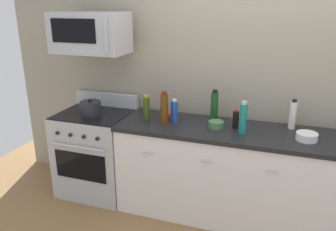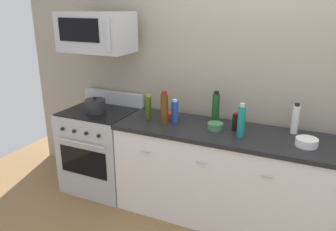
{
  "view_description": "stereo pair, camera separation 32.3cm",
  "coord_description": "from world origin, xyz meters",
  "px_view_note": "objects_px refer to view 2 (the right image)",
  "views": [
    {
      "loc": [
        0.27,
        -2.94,
        2.04
      ],
      "look_at": [
        -0.72,
        -0.05,
        1.01
      ],
      "focal_mm": 35.99,
      "sensor_mm": 36.0,
      "label": 1
    },
    {
      "loc": [
        0.57,
        -2.82,
        2.04
      ],
      "look_at": [
        -0.72,
        -0.05,
        1.01
      ],
      "focal_mm": 35.99,
      "sensor_mm": 36.0,
      "label": 2
    }
  ],
  "objects_px": {
    "bottle_wine_green": "(216,108)",
    "stockpot": "(95,106)",
    "bottle_wine_amber": "(164,109)",
    "bottle_sparkling_teal": "(241,121)",
    "microwave": "(96,32)",
    "bowl_white_ceramic": "(307,142)",
    "bowl_red_small": "(172,114)",
    "bottle_soda_blue": "(175,111)",
    "bottle_vinegar_white": "(295,119)",
    "bottle_olive_oil": "(148,107)",
    "bottle_soy_sauce_dark": "(235,122)",
    "bowl_green_glaze": "(215,126)",
    "range_oven": "(102,149)"
  },
  "relations": [
    {
      "from": "bottle_soy_sauce_dark",
      "to": "bottle_vinegar_white",
      "type": "xyz_separation_m",
      "value": [
        0.5,
        0.16,
        0.05
      ]
    },
    {
      "from": "bottle_soda_blue",
      "to": "stockpot",
      "type": "distance_m",
      "value": 0.9
    },
    {
      "from": "bottle_soda_blue",
      "to": "bottle_soy_sauce_dark",
      "type": "distance_m",
      "value": 0.59
    },
    {
      "from": "range_oven",
      "to": "bottle_soda_blue",
      "type": "bearing_deg",
      "value": 1.35
    },
    {
      "from": "bottle_sparkling_teal",
      "to": "bottle_vinegar_white",
      "type": "xyz_separation_m",
      "value": [
        0.42,
        0.28,
        -0.01
      ]
    },
    {
      "from": "microwave",
      "to": "bottle_olive_oil",
      "type": "xyz_separation_m",
      "value": [
        0.61,
        -0.04,
        -0.71
      ]
    },
    {
      "from": "bottle_wine_amber",
      "to": "microwave",
      "type": "bearing_deg",
      "value": 172.5
    },
    {
      "from": "bottle_sparkling_teal",
      "to": "bowl_white_ceramic",
      "type": "bearing_deg",
      "value": 2.09
    },
    {
      "from": "bowl_white_ceramic",
      "to": "bowl_red_small",
      "type": "bearing_deg",
      "value": 170.5
    },
    {
      "from": "microwave",
      "to": "bowl_white_ceramic",
      "type": "distance_m",
      "value": 2.25
    },
    {
      "from": "bottle_soy_sauce_dark",
      "to": "bottle_olive_oil",
      "type": "bearing_deg",
      "value": -177.3
    },
    {
      "from": "microwave",
      "to": "bottle_sparkling_teal",
      "type": "bearing_deg",
      "value": -4.28
    },
    {
      "from": "stockpot",
      "to": "bottle_vinegar_white",
      "type": "bearing_deg",
      "value": 7.41
    },
    {
      "from": "bottle_wine_amber",
      "to": "bottle_olive_oil",
      "type": "relative_size",
      "value": 1.28
    },
    {
      "from": "bottle_soy_sauce_dark",
      "to": "bottle_vinegar_white",
      "type": "height_order",
      "value": "bottle_vinegar_white"
    },
    {
      "from": "bottle_wine_amber",
      "to": "bottle_wine_green",
      "type": "distance_m",
      "value": 0.5
    },
    {
      "from": "bottle_wine_green",
      "to": "stockpot",
      "type": "height_order",
      "value": "bottle_wine_green"
    },
    {
      "from": "bowl_white_ceramic",
      "to": "bottle_wine_green",
      "type": "bearing_deg",
      "value": 164.54
    },
    {
      "from": "bottle_wine_amber",
      "to": "bowl_red_small",
      "type": "xyz_separation_m",
      "value": [
        -0.02,
        0.23,
        -0.13
      ]
    },
    {
      "from": "range_oven",
      "to": "bottle_soy_sauce_dark",
      "type": "height_order",
      "value": "bottle_soy_sauce_dark"
    },
    {
      "from": "bottle_wine_amber",
      "to": "bottle_soda_blue",
      "type": "relative_size",
      "value": 1.4
    },
    {
      "from": "bottle_sparkling_teal",
      "to": "microwave",
      "type": "bearing_deg",
      "value": 175.72
    },
    {
      "from": "bottle_wine_green",
      "to": "bowl_white_ceramic",
      "type": "distance_m",
      "value": 0.89
    },
    {
      "from": "bottle_soda_blue",
      "to": "bottle_vinegar_white",
      "type": "relative_size",
      "value": 0.82
    },
    {
      "from": "bottle_wine_amber",
      "to": "bottle_sparkling_teal",
      "type": "distance_m",
      "value": 0.74
    },
    {
      "from": "bowl_green_glaze",
      "to": "bowl_red_small",
      "type": "distance_m",
      "value": 0.54
    },
    {
      "from": "range_oven",
      "to": "bowl_green_glaze",
      "type": "bearing_deg",
      "value": -0.09
    },
    {
      "from": "bottle_wine_amber",
      "to": "bowl_red_small",
      "type": "distance_m",
      "value": 0.26
    },
    {
      "from": "microwave",
      "to": "bottle_sparkling_teal",
      "type": "xyz_separation_m",
      "value": [
        1.56,
        -0.12,
        -0.69
      ]
    },
    {
      "from": "bottle_wine_green",
      "to": "bottle_vinegar_white",
      "type": "distance_m",
      "value": 0.73
    },
    {
      "from": "bowl_green_glaze",
      "to": "bowl_white_ceramic",
      "type": "bearing_deg",
      "value": -3.63
    },
    {
      "from": "bottle_wine_green",
      "to": "bottle_vinegar_white",
      "type": "relative_size",
      "value": 1.12
    },
    {
      "from": "bottle_sparkling_teal",
      "to": "bottle_soy_sauce_dark",
      "type": "distance_m",
      "value": 0.15
    },
    {
      "from": "bottle_sparkling_teal",
      "to": "bottle_soda_blue",
      "type": "bearing_deg",
      "value": 172.09
    },
    {
      "from": "microwave",
      "to": "bottle_olive_oil",
      "type": "bearing_deg",
      "value": -3.75
    },
    {
      "from": "bowl_red_small",
      "to": "stockpot",
      "type": "height_order",
      "value": "stockpot"
    },
    {
      "from": "range_oven",
      "to": "bowl_red_small",
      "type": "height_order",
      "value": "range_oven"
    },
    {
      "from": "microwave",
      "to": "bottle_soda_blue",
      "type": "relative_size",
      "value": 3.22
    },
    {
      "from": "microwave",
      "to": "bowl_red_small",
      "type": "relative_size",
      "value": 5.42
    },
    {
      "from": "bottle_olive_oil",
      "to": "bowl_red_small",
      "type": "bearing_deg",
      "value": 39.83
    },
    {
      "from": "bottle_soda_blue",
      "to": "bowl_green_glaze",
      "type": "xyz_separation_m",
      "value": [
        0.42,
        -0.02,
        -0.08
      ]
    },
    {
      "from": "bottle_vinegar_white",
      "to": "microwave",
      "type": "bearing_deg",
      "value": -175.4
    },
    {
      "from": "bottle_olive_oil",
      "to": "bowl_white_ceramic",
      "type": "bearing_deg",
      "value": -2.2
    },
    {
      "from": "bottle_olive_oil",
      "to": "stockpot",
      "type": "xyz_separation_m",
      "value": [
        -0.61,
        -0.06,
        -0.05
      ]
    },
    {
      "from": "microwave",
      "to": "bottle_wine_green",
      "type": "bearing_deg",
      "value": 6.29
    },
    {
      "from": "range_oven",
      "to": "bottle_soda_blue",
      "type": "xyz_separation_m",
      "value": [
        0.89,
        0.02,
        0.56
      ]
    },
    {
      "from": "bottle_sparkling_teal",
      "to": "stockpot",
      "type": "relative_size",
      "value": 1.38
    },
    {
      "from": "bottle_wine_amber",
      "to": "bowl_green_glaze",
      "type": "xyz_separation_m",
      "value": [
        0.49,
        0.06,
        -0.12
      ]
    },
    {
      "from": "bottle_wine_green",
      "to": "bowl_red_small",
      "type": "distance_m",
      "value": 0.47
    },
    {
      "from": "bottle_soda_blue",
      "to": "stockpot",
      "type": "bearing_deg",
      "value": -175.23
    }
  ]
}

